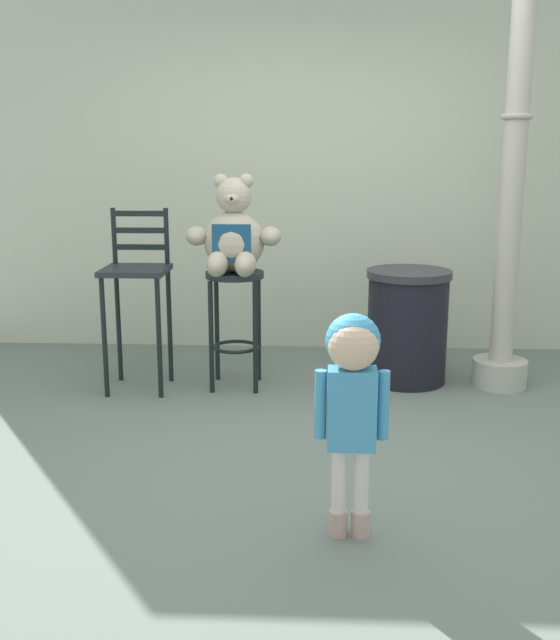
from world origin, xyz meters
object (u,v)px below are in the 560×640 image
(lamppost, at_px, (511,203))
(bar_chair_empty, at_px, (137,283))
(child_walking, at_px, (352,378))
(bar_stool_with_teddy, at_px, (235,306))
(trash_bin, at_px, (407,326))
(teddy_bear, at_px, (234,237))

(lamppost, bearing_deg, bar_chair_empty, -176.59)
(child_walking, distance_m, lamppost, 2.37)
(bar_stool_with_teddy, relative_size, trash_bin, 1.01)
(bar_stool_with_teddy, bearing_deg, trash_bin, 8.30)
(trash_bin, bearing_deg, bar_stool_with_teddy, -171.70)
(bar_stool_with_teddy, relative_size, child_walking, 0.83)
(trash_bin, xyz_separation_m, lamppost, (0.61, -0.08, 0.83))
(bar_stool_with_teddy, xyz_separation_m, child_walking, (0.67, -1.94, 0.13))
(teddy_bear, relative_size, bar_chair_empty, 0.53)
(child_walking, bearing_deg, trash_bin, 174.25)
(teddy_bear, distance_m, bar_chair_empty, 0.70)
(bar_stool_with_teddy, bearing_deg, bar_chair_empty, -175.01)
(teddy_bear, xyz_separation_m, bar_chair_empty, (-0.63, -0.02, -0.29))
(bar_stool_with_teddy, distance_m, child_walking, 2.06)
(lamppost, bearing_deg, teddy_bear, -176.12)
(teddy_bear, height_order, child_walking, teddy_bear)
(trash_bin, bearing_deg, teddy_bear, -170.14)
(child_walking, xyz_separation_m, lamppost, (1.09, 2.03, 0.54))
(lamppost, xyz_separation_m, bar_chair_empty, (-2.39, -0.14, -0.51))
(teddy_bear, bearing_deg, child_walking, -70.71)
(lamppost, bearing_deg, child_walking, -118.19)
(child_walking, bearing_deg, lamppost, 158.74)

